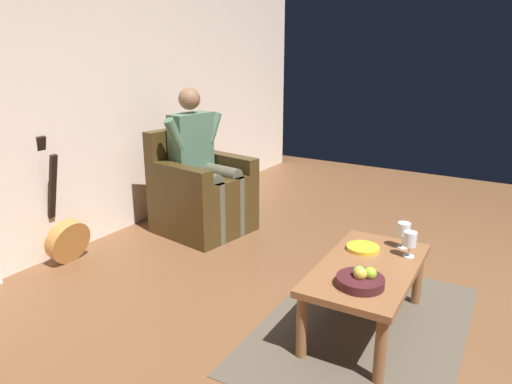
# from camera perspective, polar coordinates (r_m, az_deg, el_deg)

# --- Properties ---
(ground_plane) EXTENTS (7.54, 7.54, 0.00)m
(ground_plane) POSITION_cam_1_polar(r_m,az_deg,el_deg) (3.18, 24.25, -15.53)
(ground_plane) COLOR brown
(wall_back) EXTENTS (6.68, 0.06, 2.70)m
(wall_back) POSITION_cam_1_polar(r_m,az_deg,el_deg) (4.26, -19.25, 12.30)
(wall_back) COLOR beige
(wall_back) RESTS_ON ground
(rug) EXTENTS (1.73, 1.18, 0.01)m
(rug) POSITION_cam_1_polar(r_m,az_deg,el_deg) (3.07, 12.81, -15.49)
(rug) COLOR #4D4337
(rug) RESTS_ON ground
(armchair) EXTENTS (0.81, 0.83, 0.93)m
(armchair) POSITION_cam_1_polar(r_m,az_deg,el_deg) (4.35, -6.65, -0.32)
(armchair) COLOR #3F2E14
(armchair) RESTS_ON ground
(person_seated) EXTENTS (0.67, 0.65, 1.30)m
(person_seated) POSITION_cam_1_polar(r_m,az_deg,el_deg) (4.24, -6.59, 4.25)
(person_seated) COLOR #48684F
(person_seated) RESTS_ON ground
(coffee_table) EXTENTS (1.01, 0.56, 0.41)m
(coffee_table) POSITION_cam_1_polar(r_m,az_deg,el_deg) (2.90, 13.26, -9.70)
(coffee_table) COLOR brown
(coffee_table) RESTS_ON ground
(guitar) EXTENTS (0.35, 0.31, 1.00)m
(guitar) POSITION_cam_1_polar(r_m,az_deg,el_deg) (4.01, -21.86, -4.92)
(guitar) COLOR #B77637
(guitar) RESTS_ON ground
(wine_glass_near) EXTENTS (0.08, 0.08, 0.17)m
(wine_glass_near) POSITION_cam_1_polar(r_m,az_deg,el_deg) (3.13, 17.37, -4.47)
(wine_glass_near) COLOR silver
(wine_glass_near) RESTS_ON coffee_table
(wine_glass_far) EXTENTS (0.08, 0.08, 0.16)m
(wine_glass_far) POSITION_cam_1_polar(r_m,az_deg,el_deg) (3.01, 18.05, -5.59)
(wine_glass_far) COLOR silver
(wine_glass_far) RESTS_ON coffee_table
(fruit_bowl) EXTENTS (0.26, 0.26, 0.11)m
(fruit_bowl) POSITION_cam_1_polar(r_m,az_deg,el_deg) (2.62, 12.53, -10.26)
(fruit_bowl) COLOR #41191D
(fruit_bowl) RESTS_ON coffee_table
(decorative_dish) EXTENTS (0.21, 0.21, 0.02)m
(decorative_dish) POSITION_cam_1_polar(r_m,az_deg,el_deg) (3.07, 12.75, -6.59)
(decorative_dish) COLOR gold
(decorative_dish) RESTS_ON coffee_table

